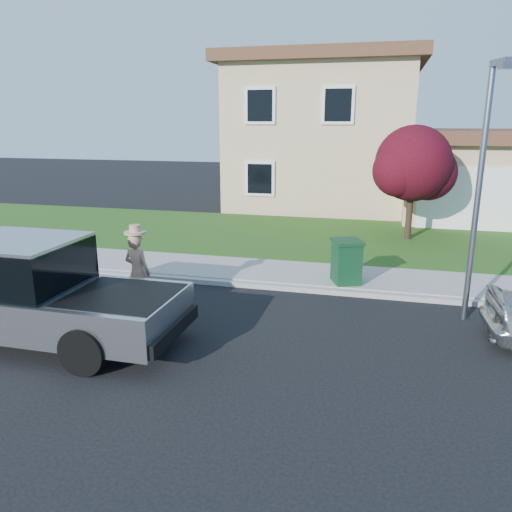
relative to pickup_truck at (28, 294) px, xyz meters
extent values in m
plane|color=black|center=(3.33, 1.04, -0.90)|extent=(80.00, 80.00, 0.00)
cube|color=gray|center=(4.33, 3.94, -0.84)|extent=(40.00, 0.20, 0.12)
cube|color=gray|center=(4.33, 5.04, -0.83)|extent=(40.00, 2.00, 0.15)
cube|color=#1A3E11|center=(4.33, 9.54, -0.85)|extent=(40.00, 7.00, 0.10)
cube|color=tan|center=(3.33, 18.04, 2.30)|extent=(8.00, 9.00, 6.40)
cube|color=tan|center=(9.83, 15.04, 0.70)|extent=(5.50, 6.00, 3.20)
cube|color=white|center=(9.83, 12.02, 0.35)|extent=(4.60, 0.12, 2.30)
cube|color=#4C2D1E|center=(3.33, 18.04, 5.70)|extent=(8.80, 9.80, 0.50)
cube|color=#4C2D1E|center=(9.83, 15.04, 2.50)|extent=(6.20, 6.80, 0.50)
cube|color=white|center=(1.13, 13.49, 3.70)|extent=(1.30, 0.10, 1.50)
cube|color=white|center=(4.33, 13.49, 3.70)|extent=(1.30, 0.10, 1.50)
cube|color=black|center=(1.13, 13.49, 0.70)|extent=(1.30, 0.10, 1.50)
cylinder|color=black|center=(1.72, -0.93, -0.50)|extent=(0.80, 0.31, 0.80)
cylinder|color=black|center=(1.74, 0.91, -0.50)|extent=(0.80, 0.31, 0.80)
cube|color=#A4A7AB|center=(0.03, 0.00, -0.21)|extent=(5.72, 2.04, 0.72)
cube|color=black|center=(-0.12, 0.00, 0.55)|extent=(2.11, 1.88, 0.85)
cube|color=#A4A7AB|center=(-0.12, 0.00, 0.99)|extent=(2.11, 1.88, 0.08)
cube|color=black|center=(1.93, -0.01, 0.13)|extent=(1.81, 1.71, 0.06)
cube|color=black|center=(2.91, -0.02, -0.40)|extent=(0.13, 1.90, 0.25)
cube|color=black|center=(-0.92, 1.09, 0.45)|extent=(0.12, 0.22, 0.18)
imported|color=tan|center=(1.29, 1.84, -0.04)|extent=(0.71, 0.55, 1.73)
cylinder|color=tan|center=(1.29, 1.84, 0.85)|extent=(0.46, 0.46, 0.05)
cylinder|color=tan|center=(1.29, 1.84, 0.92)|extent=(0.23, 0.23, 0.16)
cylinder|color=black|center=(7.18, 9.94, 0.06)|extent=(0.22, 0.22, 1.73)
sphere|color=#440E18|center=(7.18, 9.94, 1.74)|extent=(2.49, 2.49, 2.49)
sphere|color=#440E18|center=(7.72, 10.26, 1.42)|extent=(1.84, 1.84, 1.84)
sphere|color=#440E18|center=(6.75, 9.61, 1.52)|extent=(1.73, 1.73, 1.73)
cube|color=#0E351A|center=(5.50, 4.45, -0.26)|extent=(0.80, 0.86, 0.99)
cube|color=#0E351A|center=(5.50, 4.45, 0.28)|extent=(0.88, 0.94, 0.08)
cylinder|color=slate|center=(8.05, 3.04, 1.60)|extent=(0.12, 0.12, 4.99)
cube|color=slate|center=(8.12, 2.80, 4.09)|extent=(0.27, 0.56, 0.12)
cube|color=slate|center=(8.19, 2.56, 4.01)|extent=(0.29, 0.24, 0.12)
camera|label=1|loc=(6.21, -7.41, 3.08)|focal=35.00mm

